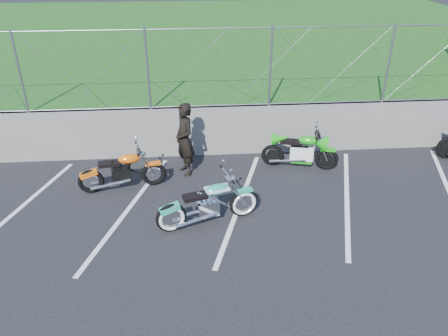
{
  "coord_description": "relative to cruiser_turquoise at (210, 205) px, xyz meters",
  "views": [
    {
      "loc": [
        -1.02,
        -7.01,
        5.21
      ],
      "look_at": [
        -0.33,
        1.3,
        0.72
      ],
      "focal_mm": 35.0,
      "sensor_mm": 36.0,
      "label": 1
    }
  ],
  "objects": [
    {
      "name": "chain_link_fence",
      "position": [
        0.7,
        3.19,
        1.87
      ],
      "size": [
        28.0,
        0.03,
        2.0
      ],
      "color": "gray",
      "rests_on": "retaining_wall"
    },
    {
      "name": "ground",
      "position": [
        0.7,
        -0.31,
        -0.43
      ],
      "size": [
        90.0,
        90.0,
        0.0
      ],
      "primitive_type": "plane",
      "color": "black",
      "rests_on": "ground"
    },
    {
      "name": "person_standing",
      "position": [
        -0.47,
        2.17,
        0.46
      ],
      "size": [
        0.65,
        0.77,
        1.78
      ],
      "primitive_type": "imported",
      "rotation": [
        0.0,
        0.0,
        -1.16
      ],
      "color": "black",
      "rests_on": "ground"
    },
    {
      "name": "cruiser_turquoise",
      "position": [
        0.0,
        0.0,
        0.0
      ],
      "size": [
        2.1,
        0.79,
        1.07
      ],
      "rotation": [
        0.0,
        0.0,
        0.28
      ],
      "color": "black",
      "rests_on": "ground"
    },
    {
      "name": "parking_lines",
      "position": [
        1.9,
        0.69,
        -0.43
      ],
      "size": [
        18.29,
        4.31,
        0.01
      ],
      "color": "silver",
      "rests_on": "ground"
    },
    {
      "name": "retaining_wall",
      "position": [
        0.7,
        3.19,
        0.22
      ],
      "size": [
        30.0,
        0.22,
        1.3
      ],
      "primitive_type": "cube",
      "color": "#60605C",
      "rests_on": "ground"
    },
    {
      "name": "grass_field",
      "position": [
        0.7,
        13.19,
        0.22
      ],
      "size": [
        30.0,
        20.0,
        1.3
      ],
      "primitive_type": "cube",
      "color": "#164512",
      "rests_on": "ground"
    },
    {
      "name": "sportbike_green",
      "position": [
        2.39,
        2.21,
        -0.0
      ],
      "size": [
        1.87,
        0.71,
        0.99
      ],
      "rotation": [
        0.0,
        0.0,
        -0.25
      ],
      "color": "black",
      "rests_on": "ground"
    },
    {
      "name": "naked_orange",
      "position": [
        -1.88,
        1.52,
        -0.01
      ],
      "size": [
        1.97,
        0.67,
        0.99
      ],
      "rotation": [
        0.0,
        0.0,
        0.17
      ],
      "color": "black",
      "rests_on": "ground"
    }
  ]
}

